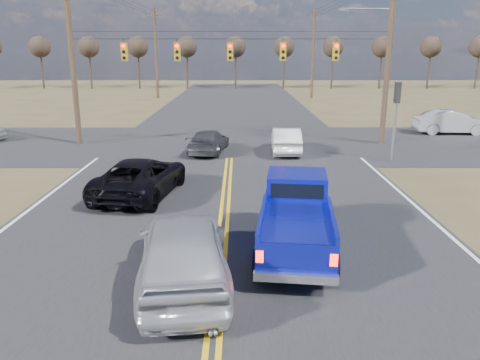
{
  "coord_description": "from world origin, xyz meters",
  "views": [
    {
      "loc": [
        0.5,
        -9.45,
        5.36
      ],
      "look_at": [
        0.53,
        4.47,
        1.5
      ],
      "focal_mm": 35.0,
      "sensor_mm": 36.0,
      "label": 1
    }
  ],
  "objects_px": {
    "silver_suv": "(183,251)",
    "white_car_queue": "(286,140)",
    "dgrey_car_queue": "(208,142)",
    "cross_car_east_near": "(451,122)",
    "pickup_truck": "(296,218)",
    "black_suv": "(141,177)"
  },
  "relations": [
    {
      "from": "pickup_truck",
      "to": "silver_suv",
      "type": "relative_size",
      "value": 1.03
    },
    {
      "from": "pickup_truck",
      "to": "dgrey_car_queue",
      "type": "distance_m",
      "value": 13.29
    },
    {
      "from": "white_car_queue",
      "to": "dgrey_car_queue",
      "type": "distance_m",
      "value": 4.2
    },
    {
      "from": "white_car_queue",
      "to": "dgrey_car_queue",
      "type": "height_order",
      "value": "white_car_queue"
    },
    {
      "from": "silver_suv",
      "to": "cross_car_east_near",
      "type": "distance_m",
      "value": 25.87
    },
    {
      "from": "pickup_truck",
      "to": "silver_suv",
      "type": "distance_m",
      "value": 3.51
    },
    {
      "from": "dgrey_car_queue",
      "to": "silver_suv",
      "type": "bearing_deg",
      "value": 99.59
    },
    {
      "from": "white_car_queue",
      "to": "dgrey_car_queue",
      "type": "bearing_deg",
      "value": 2.23
    },
    {
      "from": "black_suv",
      "to": "dgrey_car_queue",
      "type": "height_order",
      "value": "black_suv"
    },
    {
      "from": "dgrey_car_queue",
      "to": "white_car_queue",
      "type": "bearing_deg",
      "value": -171.79
    },
    {
      "from": "white_car_queue",
      "to": "dgrey_car_queue",
      "type": "relative_size",
      "value": 0.99
    },
    {
      "from": "silver_suv",
      "to": "dgrey_car_queue",
      "type": "distance_m",
      "value": 14.92
    },
    {
      "from": "silver_suv",
      "to": "white_car_queue",
      "type": "relative_size",
      "value": 1.22
    },
    {
      "from": "black_suv",
      "to": "pickup_truck",
      "type": "bearing_deg",
      "value": 145.57
    },
    {
      "from": "silver_suv",
      "to": "black_suv",
      "type": "xyz_separation_m",
      "value": [
        -2.44,
        7.14,
        -0.14
      ]
    },
    {
      "from": "white_car_queue",
      "to": "cross_car_east_near",
      "type": "distance_m",
      "value": 12.97
    },
    {
      "from": "white_car_queue",
      "to": "cross_car_east_near",
      "type": "xyz_separation_m",
      "value": [
        11.55,
        5.89,
        0.09
      ]
    },
    {
      "from": "pickup_truck",
      "to": "cross_car_east_near",
      "type": "distance_m",
      "value": 22.57
    },
    {
      "from": "white_car_queue",
      "to": "cross_car_east_near",
      "type": "relative_size",
      "value": 0.88
    },
    {
      "from": "dgrey_car_queue",
      "to": "cross_car_east_near",
      "type": "bearing_deg",
      "value": -151.29
    },
    {
      "from": "pickup_truck",
      "to": "dgrey_car_queue",
      "type": "relative_size",
      "value": 1.25
    },
    {
      "from": "black_suv",
      "to": "dgrey_car_queue",
      "type": "relative_size",
      "value": 1.24
    }
  ]
}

